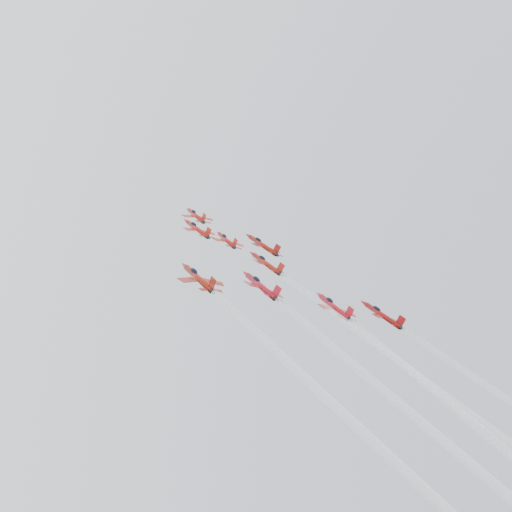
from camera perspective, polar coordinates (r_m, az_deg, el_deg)
jet_lead at (r=170.84m, az=-5.37°, el=3.62°), size 9.18×11.19×8.82m
jet_row2_left at (r=155.41m, az=-5.27°, el=2.45°), size 9.11×11.12×8.76m
jet_row2_center at (r=156.60m, az=-2.66°, el=1.45°), size 8.67×10.58×8.33m
jet_row2_right at (r=169.50m, az=0.57°, el=1.01°), size 10.51×12.82×10.10m
jet_center at (r=117.93m, az=13.20°, el=-10.07°), size 9.87×85.62×67.08m
jet_rear_farleft at (r=83.89m, az=9.01°, el=-15.20°), size 9.43×81.86×64.13m
jet_rear_left at (r=97.16m, az=16.00°, el=-15.20°), size 10.19×88.44×69.29m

